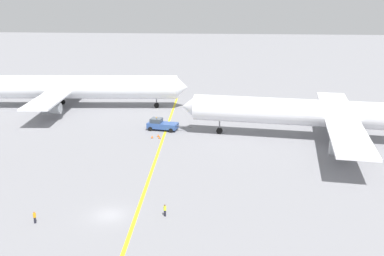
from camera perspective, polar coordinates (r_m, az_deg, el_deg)
The scene contains 10 objects.
ground_plane at distance 59.31m, azimuth -10.61°, elevation -11.02°, with size 600.00×600.00×0.00m, color gray.
taxiway_stripe at distance 67.40m, azimuth -5.86°, elevation -7.31°, with size 0.50×120.00×0.01m, color yellow.
airliner_at_gate_left at distance 116.29m, azimuth -15.50°, elevation 5.10°, with size 59.24×41.96×17.14m.
airliner_being_pushed at distance 89.71m, azimuth 17.42°, elevation 1.71°, with size 58.29×47.07×15.48m.
pushback_tug at distance 94.00m, azimuth -3.95°, elevation 0.45°, with size 9.68×4.04×2.77m.
ground_crew_ramp_agent_by_cones at distance 59.45m, azimuth -19.69°, elevation -10.80°, with size 0.36×0.36×1.59m.
ground_crew_marshaller_foreground at distance 57.80m, azimuth -3.52°, elevation -10.55°, with size 0.36×0.36×1.66m.
traffic_cone_nose_left at distance 88.48m, azimuth -4.22°, elevation -1.20°, with size 0.44×0.44×0.60m.
traffic_cone_nose_right at distance 88.87m, azimuth -5.19°, elevation -1.14°, with size 0.44×0.44×0.60m.
traffic_cone_wingtip_port at distance 89.60m, azimuth -4.39°, elevation -0.97°, with size 0.44×0.44×0.60m.
Camera 1 is at (15.36, -50.45, 27.14)m, focal length 41.22 mm.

